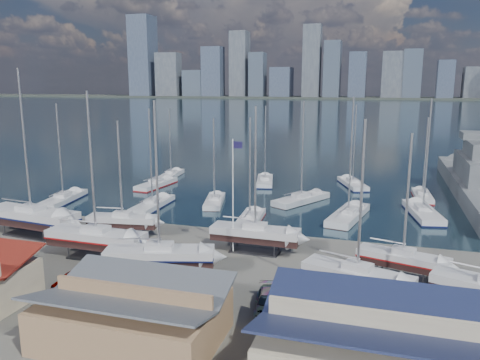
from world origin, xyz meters
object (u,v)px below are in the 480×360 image
(naval_ship_east, at_px, (480,186))
(car_a, at_px, (71,279))
(flagpole, at_px, (234,188))
(sailboat_cradle_0, at_px, (31,217))

(naval_ship_east, distance_m, car_a, 63.41)
(car_a, bearing_deg, flagpole, 53.09)
(flagpole, bearing_deg, naval_ship_east, 50.30)
(sailboat_cradle_0, distance_m, car_a, 17.28)
(car_a, distance_m, flagpole, 17.77)
(naval_ship_east, xyz_separation_m, flagpole, (-29.91, -36.03, 5.32))
(sailboat_cradle_0, distance_m, flagpole, 25.05)
(naval_ship_east, bearing_deg, flagpole, 140.67)
(sailboat_cradle_0, bearing_deg, car_a, -33.11)
(car_a, bearing_deg, naval_ship_east, 55.38)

